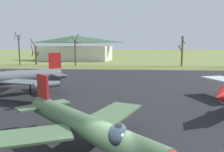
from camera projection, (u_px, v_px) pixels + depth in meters
The scene contains 9 objects.
asphalt_apron at pixel (120, 96), 26.29m from camera, with size 76.74×56.24×0.05m, color black.
grass_verge_strip at pixel (126, 67), 59.98m from camera, with size 136.74×12.00×0.06m, color #5F6731.
jet_fighter_front_left at pixel (87, 127), 11.47m from camera, with size 10.57×10.49×3.96m.
jet_fighter_front_right at pixel (0, 78), 24.92m from camera, with size 14.52×13.91×4.97m.
bare_tree_far_left at pixel (19, 48), 68.34m from camera, with size 1.97×2.10×10.18m.
bare_tree_left_of_center at pixel (35, 53), 67.74m from camera, with size 2.79×2.76×7.95m.
bare_tree_center at pixel (75, 51), 63.61m from camera, with size 2.69×2.85×9.13m.
bare_tree_right_of_center at pixel (182, 51), 63.27m from camera, with size 1.81×1.81×8.47m.
visitor_building at pixel (75, 48), 87.95m from camera, with size 29.68×16.64×9.58m.
Camera 1 is at (1.15, -8.84, 5.92)m, focal length 36.07 mm.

